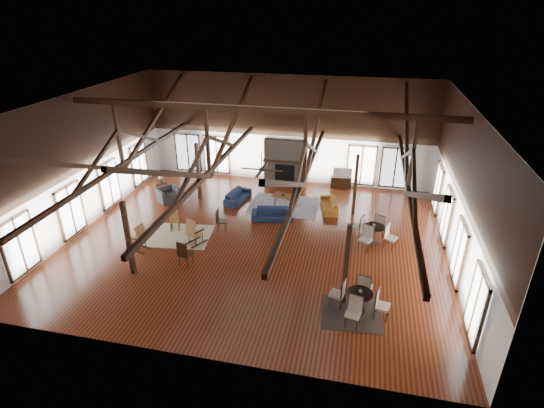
% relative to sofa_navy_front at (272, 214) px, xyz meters
% --- Properties ---
extents(floor, '(16.00, 16.00, 0.00)m').
position_rel_sofa_navy_front_xyz_m(floor, '(-0.25, -2.00, -0.28)').
color(floor, '#622B14').
rests_on(floor, ground).
extents(ceiling, '(16.00, 14.00, 0.02)m').
position_rel_sofa_navy_front_xyz_m(ceiling, '(-0.25, -2.00, 5.72)').
color(ceiling, black).
rests_on(ceiling, wall_back).
extents(wall_back, '(16.00, 0.02, 6.00)m').
position_rel_sofa_navy_front_xyz_m(wall_back, '(-0.25, 5.00, 2.72)').
color(wall_back, silver).
rests_on(wall_back, floor).
extents(wall_front, '(16.00, 0.02, 6.00)m').
position_rel_sofa_navy_front_xyz_m(wall_front, '(-0.25, -9.00, 2.72)').
color(wall_front, silver).
rests_on(wall_front, floor).
extents(wall_left, '(0.02, 14.00, 6.00)m').
position_rel_sofa_navy_front_xyz_m(wall_left, '(-8.25, -2.00, 2.72)').
color(wall_left, silver).
rests_on(wall_left, floor).
extents(wall_right, '(0.02, 14.00, 6.00)m').
position_rel_sofa_navy_front_xyz_m(wall_right, '(7.75, -2.00, 2.72)').
color(wall_right, silver).
rests_on(wall_right, floor).
extents(roof_truss, '(15.60, 14.07, 3.14)m').
position_rel_sofa_navy_front_xyz_m(roof_truss, '(-0.25, -2.00, 3.74)').
color(roof_truss, black).
rests_on(roof_truss, wall_back).
extents(post_grid, '(8.16, 7.16, 3.05)m').
position_rel_sofa_navy_front_xyz_m(post_grid, '(-0.25, -2.00, 1.24)').
color(post_grid, black).
rests_on(post_grid, floor).
extents(fireplace, '(2.50, 0.69, 2.60)m').
position_rel_sofa_navy_front_xyz_m(fireplace, '(-0.25, 4.67, 1.00)').
color(fireplace, '#716256').
rests_on(fireplace, floor).
extents(ceiling_fan, '(1.60, 1.60, 0.75)m').
position_rel_sofa_navy_front_xyz_m(ceiling_fan, '(0.25, -3.00, 3.45)').
color(ceiling_fan, black).
rests_on(ceiling_fan, roof_truss).
extents(sofa_navy_front, '(2.05, 1.08, 0.57)m').
position_rel_sofa_navy_front_xyz_m(sofa_navy_front, '(0.00, 0.00, 0.00)').
color(sofa_navy_front, '#16223F').
rests_on(sofa_navy_front, floor).
extents(sofa_navy_left, '(1.99, 1.06, 0.55)m').
position_rel_sofa_navy_front_xyz_m(sofa_navy_left, '(-2.22, 1.66, -0.01)').
color(sofa_navy_left, '#17233F').
rests_on(sofa_navy_left, floor).
extents(sofa_orange, '(1.96, 1.08, 0.54)m').
position_rel_sofa_navy_front_xyz_m(sofa_orange, '(2.55, 1.69, -0.01)').
color(sofa_orange, '#A2641F').
rests_on(sofa_orange, floor).
extents(coffee_table, '(1.42, 0.96, 0.50)m').
position_rel_sofa_navy_front_xyz_m(coffee_table, '(0.32, 1.78, 0.16)').
color(coffee_table, brown).
rests_on(coffee_table, floor).
extents(vase, '(0.22, 0.22, 0.20)m').
position_rel_sofa_navy_front_xyz_m(vase, '(0.19, 1.70, 0.31)').
color(vase, '#B2B2B2').
rests_on(vase, coffee_table).
extents(armchair, '(1.46, 1.47, 0.72)m').
position_rel_sofa_navy_front_xyz_m(armchair, '(-5.76, 0.90, 0.08)').
color(armchair, '#343336').
rests_on(armchair, floor).
extents(side_table_lamp, '(0.41, 0.41, 1.05)m').
position_rel_sofa_navy_front_xyz_m(side_table_lamp, '(-6.60, 1.89, 0.12)').
color(side_table_lamp, black).
rests_on(side_table_lamp, floor).
extents(rocking_chair_a, '(0.66, 0.85, 0.97)m').
position_rel_sofa_navy_front_xyz_m(rocking_chair_a, '(-4.18, -1.85, 0.17)').
color(rocking_chair_a, olive).
rests_on(rocking_chair_a, floor).
extents(rocking_chair_b, '(0.86, 1.05, 1.20)m').
position_rel_sofa_navy_front_xyz_m(rocking_chair_b, '(-2.80, -2.95, 0.28)').
color(rocking_chair_b, olive).
rests_on(rocking_chair_b, floor).
extents(rocking_chair_c, '(0.99, 0.65, 1.18)m').
position_rel_sofa_navy_front_xyz_m(rocking_chair_c, '(-4.82, -3.88, 0.27)').
color(rocking_chair_c, olive).
rests_on(rocking_chair_c, floor).
extents(side_chair_a, '(0.47, 0.47, 1.00)m').
position_rel_sofa_navy_front_xyz_m(side_chair_a, '(-2.10, -1.53, 0.30)').
color(side_chair_a, black).
rests_on(side_chair_a, floor).
extents(side_chair_b, '(0.55, 0.55, 1.10)m').
position_rel_sofa_navy_front_xyz_m(side_chair_b, '(-2.51, -4.61, 0.35)').
color(side_chair_b, black).
rests_on(side_chair_b, floor).
extents(cafe_table_near, '(2.08, 2.08, 1.06)m').
position_rel_sofa_navy_front_xyz_m(cafe_table_near, '(4.28, -5.89, 0.25)').
color(cafe_table_near, black).
rests_on(cafe_table_near, floor).
extents(cafe_table_far, '(2.05, 2.05, 1.07)m').
position_rel_sofa_navy_front_xyz_m(cafe_table_far, '(4.73, -1.11, 0.25)').
color(cafe_table_far, black).
rests_on(cafe_table_far, floor).
extents(cup_near, '(0.14, 0.14, 0.09)m').
position_rel_sofa_navy_front_xyz_m(cup_near, '(4.29, -5.86, 0.53)').
color(cup_near, '#B2B2B2').
rests_on(cup_near, cafe_table_near).
extents(cup_far, '(0.17, 0.17, 0.10)m').
position_rel_sofa_navy_front_xyz_m(cup_far, '(4.71, -1.09, 0.54)').
color(cup_far, '#B2B2B2').
rests_on(cup_far, cafe_table_far).
extents(tv_console, '(1.13, 0.42, 0.56)m').
position_rel_sofa_navy_front_xyz_m(tv_console, '(2.92, 4.75, -0.00)').
color(tv_console, black).
rests_on(tv_console, floor).
extents(television, '(1.04, 0.17, 0.60)m').
position_rel_sofa_navy_front_xyz_m(television, '(2.96, 4.75, 0.58)').
color(television, '#B2B2B2').
rests_on(television, tv_console).
extents(rug_tan, '(3.03, 2.51, 0.01)m').
position_rel_sofa_navy_front_xyz_m(rug_tan, '(-3.72, -2.43, -0.28)').
color(rug_tan, tan).
rests_on(rug_tan, floor).
extents(rug_navy, '(3.49, 2.63, 0.01)m').
position_rel_sofa_navy_front_xyz_m(rug_navy, '(0.27, 1.62, -0.28)').
color(rug_navy, '#192047').
rests_on(rug_navy, floor).
extents(rug_dark, '(2.13, 1.97, 0.01)m').
position_rel_sofa_navy_front_xyz_m(rug_dark, '(4.08, -6.05, -0.28)').
color(rug_dark, black).
rests_on(rug_dark, floor).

